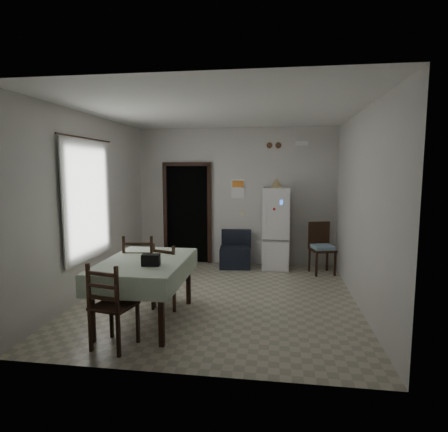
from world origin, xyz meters
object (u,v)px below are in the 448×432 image
at_px(navy_seat, 235,249).
at_px(dining_chair_far_left, 141,270).
at_px(dining_chair_near_head, 114,304).
at_px(dining_table, 146,290).
at_px(corner_chair, 322,248).
at_px(dining_chair_far_right, 171,275).
at_px(fridge, 276,229).

relative_size(navy_seat, dining_chair_far_left, 0.70).
relative_size(navy_seat, dining_chair_near_head, 0.75).
height_order(dining_table, dining_chair_far_left, dining_chair_far_left).
xyz_separation_m(corner_chair, dining_chair_far_right, (-2.42, -2.12, -0.02)).
distance_m(fridge, corner_chair, 0.99).
bearing_deg(navy_seat, dining_chair_near_head, -110.34).
distance_m(dining_table, dining_chair_far_left, 0.63).
distance_m(dining_chair_far_left, dining_chair_near_head, 1.34).
height_order(fridge, navy_seat, fridge).
bearing_deg(corner_chair, fridge, 148.01).
bearing_deg(dining_table, fridge, 59.11).
relative_size(dining_chair_far_left, dining_chair_far_right, 1.13).
xyz_separation_m(navy_seat, dining_table, (-0.86, -2.95, 0.04)).
bearing_deg(dining_chair_far_right, navy_seat, -86.87).
bearing_deg(dining_chair_far_left, dining_chair_far_right, 174.74).
relative_size(navy_seat, corner_chair, 0.76).
bearing_deg(navy_seat, dining_table, -112.18).
height_order(dining_table, dining_chair_near_head, dining_chair_near_head).
bearing_deg(corner_chair, dining_chair_far_right, -155.13).
bearing_deg(dining_chair_far_left, navy_seat, -123.06).
xyz_separation_m(navy_seat, dining_chair_far_left, (-1.13, -2.39, 0.16)).
bearing_deg(corner_chair, dining_chair_near_head, -144.13).
bearing_deg(dining_chair_far_right, dining_table, 92.29).
xyz_separation_m(corner_chair, dining_table, (-2.60, -2.69, -0.08)).
xyz_separation_m(navy_seat, dining_chair_far_right, (-0.69, -2.37, 0.10)).
height_order(fridge, corner_chair, fridge).
height_order(fridge, dining_table, fridge).
distance_m(corner_chair, dining_chair_far_left, 3.58).
bearing_deg(dining_chair_far_left, fridge, -137.27).
relative_size(dining_chair_far_left, dining_chair_near_head, 1.07).
xyz_separation_m(fridge, navy_seat, (-0.84, -0.00, -0.46)).
height_order(navy_seat, dining_chair_far_left, dining_chair_far_left).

